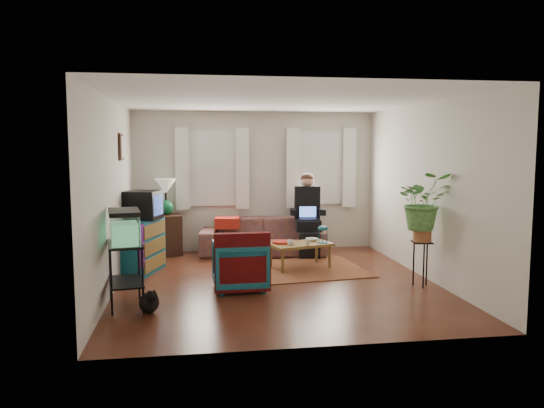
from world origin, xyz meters
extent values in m
cube|color=#4F2B14|center=(0.00, 0.00, 0.00)|extent=(4.50, 5.00, 0.01)
cube|color=white|center=(0.00, 0.00, 2.60)|extent=(4.50, 5.00, 0.01)
cube|color=silver|center=(0.00, 2.50, 1.30)|extent=(4.50, 0.01, 2.60)
cube|color=silver|center=(0.00, -2.50, 1.30)|extent=(4.50, 0.01, 2.60)
cube|color=silver|center=(-2.25, 0.00, 1.30)|extent=(0.01, 5.00, 2.60)
cube|color=silver|center=(2.25, 0.00, 1.30)|extent=(0.01, 5.00, 2.60)
cube|color=white|center=(-0.80, 2.48, 1.55)|extent=(1.08, 0.04, 1.38)
cube|color=white|center=(1.25, 2.48, 1.55)|extent=(1.08, 0.04, 1.38)
cube|color=white|center=(-0.80, 2.40, 1.55)|extent=(1.36, 0.06, 1.50)
cube|color=white|center=(1.25, 2.40, 1.55)|extent=(1.36, 0.06, 1.50)
cube|color=#3D2616|center=(-2.21, 0.85, 1.95)|extent=(0.04, 0.32, 0.40)
cube|color=brown|center=(0.49, 0.73, 0.01)|extent=(2.17, 1.82, 0.01)
imported|color=brown|center=(0.09, 2.05, 0.44)|extent=(2.34, 1.17, 0.88)
cube|color=#3E2D17|center=(-1.65, 2.28, 0.36)|extent=(0.58, 0.58, 0.73)
cube|color=navy|center=(-1.99, 0.96, 0.41)|extent=(0.73, 1.02, 0.83)
cube|color=black|center=(-1.94, 1.04, 1.05)|extent=(0.63, 0.60, 0.44)
cube|color=black|center=(-2.00, -0.87, 0.40)|extent=(0.51, 0.76, 0.79)
cube|color=#7FD899|center=(-2.00, -0.87, 1.00)|extent=(0.46, 0.70, 0.42)
ellipsoid|color=black|center=(-1.71, -1.16, 0.15)|extent=(0.33, 0.42, 0.31)
imported|color=navy|center=(-0.55, -0.26, 0.37)|extent=(0.73, 0.69, 0.74)
cube|color=#9E0A0A|center=(-0.54, -0.55, 0.52)|extent=(0.74, 0.19, 0.61)
cube|color=brown|center=(0.53, 0.85, 0.20)|extent=(1.10, 0.81, 0.41)
imported|color=white|center=(0.35, 0.70, 0.45)|extent=(0.14, 0.14, 0.09)
imported|color=beige|center=(0.62, 0.71, 0.45)|extent=(0.11, 0.11, 0.08)
imported|color=white|center=(0.76, 1.02, 0.43)|extent=(0.24, 0.24, 0.05)
cylinder|color=#B21414|center=(0.23, 0.90, 0.42)|extent=(0.38, 0.38, 0.04)
cube|color=black|center=(1.98, -0.51, 0.32)|extent=(0.30, 0.30, 0.64)
imported|color=#599947|center=(1.98, -0.51, 1.08)|extent=(0.80, 0.72, 0.81)
camera|label=1|loc=(-1.19, -7.39, 1.96)|focal=35.00mm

